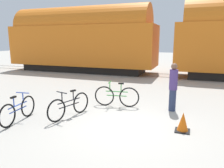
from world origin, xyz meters
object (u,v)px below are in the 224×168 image
Objects in this scene: bicycle_green at (117,96)px; freight_train at (166,38)px; person_in_purple at (173,87)px; bicycle_black at (69,106)px; bicycle_blue at (18,110)px; traffic_cone at (183,123)px.

freight_train is at bearing 84.51° from bicycle_green.
person_in_purple reaches higher than bicycle_green.
freight_train is at bearing 157.42° from person_in_purple.
freight_train is 14.56× the size of person_in_purple.
bicycle_green is 0.98× the size of bicycle_black.
person_in_purple reaches higher than bicycle_black.
bicycle_blue is 0.98× the size of person_in_purple.
bicycle_blue is at bearing -106.23° from freight_train.
bicycle_green is at bearing 147.61° from traffic_cone.
bicycle_green is (-0.78, -8.16, -2.22)m from freight_train.
bicycle_green reaches higher than bicycle_black.
bicycle_black is 1.03× the size of person_in_purple.
person_in_purple is at bearing -81.03° from freight_train.
bicycle_black reaches higher than traffic_cone.
traffic_cone is at bearing -80.08° from freight_train.
person_in_purple is at bearing 5.46° from bicycle_green.
bicycle_black is at bearing -90.73° from person_in_purple.
bicycle_black is 3.19× the size of traffic_cone.
bicycle_blue is (-3.12, -10.72, -2.25)m from freight_train.
freight_train is 14.17× the size of bicycle_black.
person_in_purple is (3.11, 1.85, 0.49)m from bicycle_black.
bicycle_green is at bearing 47.59° from bicycle_blue.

